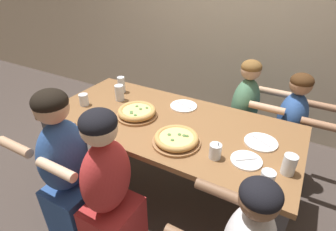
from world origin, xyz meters
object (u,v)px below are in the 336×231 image
at_px(empty_plate_a, 183,106).
at_px(diner_near_midleft, 68,174).
at_px(cocktail_glass_blue, 215,152).
at_px(empty_plate_d, 261,142).
at_px(drinking_glass_e, 289,165).
at_px(drinking_glass_d, 121,86).
at_px(drinking_glass_c, 119,93).
at_px(drinking_glass_a, 84,100).
at_px(pizza_board_main, 137,112).
at_px(empty_plate_b, 246,160).
at_px(diner_far_right, 287,136).
at_px(diner_far_midright, 243,122).
at_px(empty_plate_c, 105,127).
at_px(pizza_board_second, 176,139).
at_px(diner_near_center, 109,196).
at_px(drinking_glass_b, 266,183).

bearing_deg(empty_plate_a, diner_near_midleft, -113.15).
bearing_deg(cocktail_glass_blue, empty_plate_d, 53.87).
relative_size(drinking_glass_e, diner_near_midleft, 0.10).
bearing_deg(drinking_glass_e, drinking_glass_d, 165.00).
relative_size(drinking_glass_c, drinking_glass_e, 1.13).
relative_size(empty_plate_a, diner_near_midleft, 0.19).
xyz_separation_m(drinking_glass_a, drinking_glass_e, (1.66, -0.04, 0.01)).
bearing_deg(pizza_board_main, empty_plate_b, -7.58).
height_order(diner_far_right, diner_far_midright, diner_far_midright).
relative_size(drinking_glass_a, diner_far_right, 0.09).
height_order(empty_plate_a, drinking_glass_c, drinking_glass_c).
bearing_deg(diner_far_right, empty_plate_b, -11.90).
relative_size(empty_plate_d, cocktail_glass_blue, 1.81).
bearing_deg(empty_plate_c, drinking_glass_d, 116.49).
bearing_deg(drinking_glass_a, empty_plate_c, -26.41).
height_order(empty_plate_c, drinking_glass_d, drinking_glass_d).
bearing_deg(cocktail_glass_blue, drinking_glass_e, 10.25).
xyz_separation_m(empty_plate_b, diner_far_midright, (-0.22, 0.86, -0.25)).
bearing_deg(pizza_board_second, diner_far_midright, 74.90).
distance_m(empty_plate_d, drinking_glass_a, 1.47).
relative_size(pizza_board_main, diner_far_midright, 0.30).
relative_size(drinking_glass_a, diner_near_center, 0.09).
xyz_separation_m(drinking_glass_b, drinking_glass_c, (-1.37, 0.48, 0.01)).
relative_size(pizza_board_second, drinking_glass_d, 2.23).
distance_m(empty_plate_d, diner_near_midleft, 1.35).
bearing_deg(cocktail_glass_blue, pizza_board_second, 176.74).
xyz_separation_m(empty_plate_c, drinking_glass_b, (1.17, -0.05, 0.05)).
bearing_deg(diner_far_midright, diner_near_center, -19.45).
height_order(pizza_board_second, empty_plate_a, pizza_board_second).
distance_m(cocktail_glass_blue, drinking_glass_b, 0.36).
bearing_deg(drinking_glass_b, drinking_glass_e, 68.10).
bearing_deg(drinking_glass_d, cocktail_glass_blue, -23.56).
bearing_deg(drinking_glass_e, empty_plate_d, 131.45).
distance_m(drinking_glass_b, drinking_glass_d, 1.59).
bearing_deg(diner_far_right, cocktail_glass_blue, -21.67).
relative_size(empty_plate_c, drinking_glass_e, 1.52).
relative_size(empty_plate_a, cocktail_glass_blue, 1.85).
bearing_deg(diner_far_right, drinking_glass_d, -73.92).
bearing_deg(cocktail_glass_blue, drinking_glass_c, 161.52).
bearing_deg(diner_near_center, empty_plate_d, -44.94).
xyz_separation_m(empty_plate_d, diner_far_midright, (-0.26, 0.62, -0.25)).
bearing_deg(empty_plate_c, cocktail_glass_blue, 5.57).
distance_m(pizza_board_second, drinking_glass_b, 0.64).
bearing_deg(diner_near_midleft, cocktail_glass_blue, -63.59).
distance_m(diner_near_midleft, diner_far_right, 1.85).
xyz_separation_m(empty_plate_b, drinking_glass_b, (0.15, -0.20, 0.05)).
bearing_deg(cocktail_glass_blue, drinking_glass_b, -21.82).
relative_size(empty_plate_c, diner_near_midleft, 0.16).
distance_m(empty_plate_d, drinking_glass_e, 0.31).
bearing_deg(diner_near_center, drinking_glass_c, 33.05).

